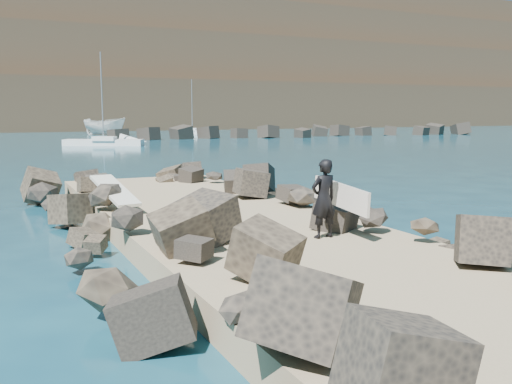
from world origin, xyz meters
The scene contains 12 objects.
ground centered at (0.00, 0.00, 0.00)m, with size 800.00×800.00×0.00m, color #0F384C.
jetty centered at (0.00, -2.00, 0.30)m, with size 6.00×26.00×0.60m, color #8C7759.
riprap_left centered at (-2.90, -1.50, 0.50)m, with size 2.60×22.00×1.00m, color black.
riprap_right centered at (2.90, -1.50, 0.50)m, with size 2.60×22.00×1.00m, color black.
breakwater_secondary centered at (35.00, 55.00, 0.60)m, with size 52.00×4.00×1.20m, color black.
headland centered at (10.00, 160.00, 16.00)m, with size 360.00×140.00×32.00m, color #2D4919.
surfboard_resting centered at (-2.53, 3.30, 1.04)m, with size 0.67×2.69×0.09m, color silver.
boat_imported centered at (10.70, 74.96, 1.30)m, with size 2.53×6.73×2.60m, color silver.
surfer_with_board centered at (0.99, -2.59, 1.50)m, with size 0.84×2.21×1.78m.
sailboat_f centered at (39.34, 93.44, 0.35)m, with size 2.12×6.12×7.34m.
sailboat_d centered at (23.49, 71.45, 0.35)m, with size 3.76×7.25×8.58m.
sailboat_c centered at (5.13, 46.12, 0.35)m, with size 7.94×5.22×9.57m.
Camera 1 is at (-5.87, -13.33, 3.42)m, focal length 40.00 mm.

